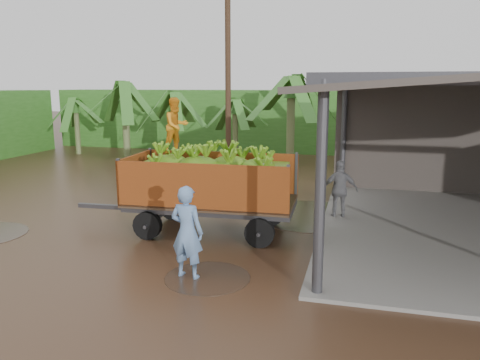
# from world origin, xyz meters

# --- Properties ---
(ground) EXTENTS (100.00, 100.00, 0.00)m
(ground) POSITION_xyz_m (0.00, 0.00, 0.00)
(ground) COLOR black
(ground) RESTS_ON ground
(hedge_north) EXTENTS (22.00, 3.00, 3.60)m
(hedge_north) POSITION_xyz_m (-2.00, 16.00, 1.80)
(hedge_north) COLOR #2D661E
(hedge_north) RESTS_ON ground
(banana_trailer) EXTENTS (6.17, 2.33, 3.57)m
(banana_trailer) POSITION_xyz_m (2.15, -0.48, 1.34)
(banana_trailer) COLOR #B04E19
(banana_trailer) RESTS_ON ground
(man_blue) EXTENTS (0.76, 0.55, 1.93)m
(man_blue) POSITION_xyz_m (2.63, -3.49, 0.97)
(man_blue) COLOR #668ABA
(man_blue) RESTS_ON ground
(man_grey) EXTENTS (1.09, 0.60, 1.75)m
(man_grey) POSITION_xyz_m (5.43, 1.67, 0.88)
(man_grey) COLOR slate
(man_grey) RESTS_ON ground
(utility_pole) EXTENTS (1.20, 0.24, 8.13)m
(utility_pole) POSITION_xyz_m (0.33, 7.51, 4.12)
(utility_pole) COLOR #47301E
(utility_pole) RESTS_ON ground
(banana_plants) EXTENTS (25.15, 21.47, 4.46)m
(banana_plants) POSITION_xyz_m (-4.30, 6.87, 1.93)
(banana_plants) COLOR #2D661E
(banana_plants) RESTS_ON ground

